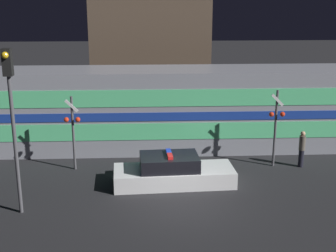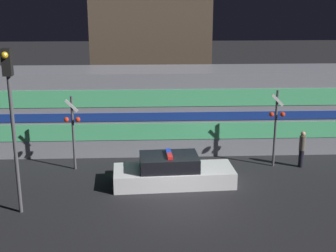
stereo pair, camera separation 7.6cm
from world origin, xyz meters
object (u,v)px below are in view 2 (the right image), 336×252
crossing_signal_near (276,123)px  traffic_light_corner (11,104)px  train (163,109)px  police_car (173,172)px  pedestrian (302,149)px

crossing_signal_near → traffic_light_corner: size_ratio=0.60×
train → police_car: train is taller
train → police_car: 4.92m
pedestrian → police_car: bearing=-164.0°
train → traffic_light_corner: (-5.35, -7.01, 1.99)m
train → police_car: (0.21, -4.68, -1.50)m
crossing_signal_near → police_car: bearing=-158.7°
police_car → traffic_light_corner: traffic_light_corner is taller
pedestrian → crossing_signal_near: 1.69m
traffic_light_corner → train: bearing=52.7°
police_car → crossing_signal_near: bearing=18.2°
crossing_signal_near → train: bearing=149.6°
train → crossing_signal_near: train is taller
police_car → pedestrian: pedestrian is taller
train → pedestrian: train is taller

